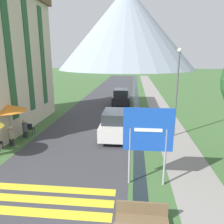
% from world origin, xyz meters
% --- Properties ---
extents(ground_plane, '(160.00, 160.00, 0.00)m').
position_xyz_m(ground_plane, '(0.00, 20.00, 0.00)').
color(ground_plane, '#3D6033').
extents(road, '(6.40, 60.00, 0.01)m').
position_xyz_m(road, '(-2.50, 30.00, 0.00)').
color(road, '#38383D').
rests_on(road, ground_plane).
extents(footpath, '(2.20, 60.00, 0.01)m').
position_xyz_m(footpath, '(3.60, 30.00, 0.00)').
color(footpath, gray).
rests_on(footpath, ground_plane).
extents(drainage_channel, '(0.60, 60.00, 0.00)m').
position_xyz_m(drainage_channel, '(1.20, 30.00, 0.00)').
color(drainage_channel, black).
rests_on(drainage_channel, ground_plane).
extents(crosswalk_marking, '(5.44, 1.84, 0.01)m').
position_xyz_m(crosswalk_marking, '(-2.50, 3.21, 0.01)').
color(crosswalk_marking, yellow).
rests_on(crosswalk_marking, ground_plane).
extents(mountain_distant, '(58.08, 58.08, 33.24)m').
position_xyz_m(mountain_distant, '(-2.92, 94.71, 16.62)').
color(mountain_distant, gray).
rests_on(mountain_distant, ground_plane).
extents(road_sign, '(2.03, 0.11, 3.33)m').
position_xyz_m(road_sign, '(1.46, 4.71, 2.18)').
color(road_sign, gray).
rests_on(road_sign, ground_plane).
extents(parked_car_near, '(1.76, 4.26, 1.82)m').
position_xyz_m(parked_car_near, '(-0.40, 10.24, 0.91)').
color(parked_car_near, silver).
rests_on(parked_car_near, ground_plane).
extents(parked_car_far, '(1.90, 4.12, 1.82)m').
position_xyz_m(parked_car_far, '(-0.54, 20.35, 0.91)').
color(parked_car_far, black).
rests_on(parked_car_far, ground_plane).
extents(cafe_chair_far_right, '(0.40, 0.40, 0.85)m').
position_xyz_m(cafe_chair_far_right, '(-6.20, 9.95, 0.51)').
color(cafe_chair_far_right, '#232328').
rests_on(cafe_chair_far_right, ground_plane).
extents(cafe_umbrella_middle_orange, '(2.27, 2.27, 2.42)m').
position_xyz_m(cafe_umbrella_middle_orange, '(-6.83, 8.67, 2.22)').
color(cafe_umbrella_middle_orange, '#B7B2A8').
rests_on(cafe_umbrella_middle_orange, ground_plane).
extents(person_seated_near, '(0.32, 0.32, 1.25)m').
position_xyz_m(person_seated_near, '(-6.50, 8.07, 0.69)').
color(person_seated_near, '#282833').
rests_on(person_seated_near, ground_plane).
extents(person_seated_far, '(0.32, 0.32, 1.27)m').
position_xyz_m(person_seated_far, '(-6.31, 9.43, 0.70)').
color(person_seated_far, '#282833').
rests_on(person_seated_far, ground_plane).
extents(streetlamp, '(0.28, 0.28, 5.81)m').
position_xyz_m(streetlamp, '(3.63, 10.84, 3.40)').
color(streetlamp, '#515156').
rests_on(streetlamp, ground_plane).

